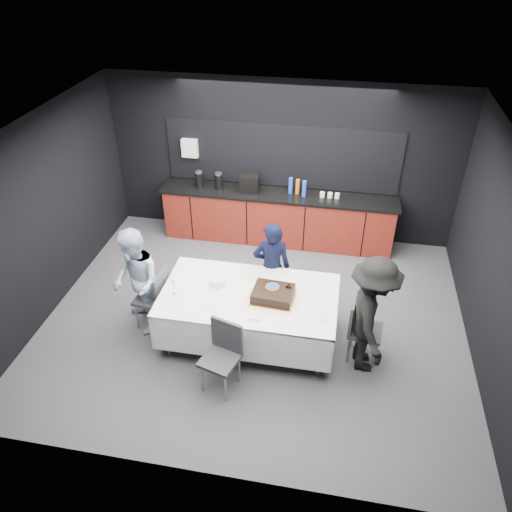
{
  "coord_description": "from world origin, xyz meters",
  "views": [
    {
      "loc": [
        1.03,
        -5.41,
        4.91
      ],
      "look_at": [
        0.0,
        0.1,
        1.05
      ],
      "focal_mm": 35.0,
      "sensor_mm": 36.0,
      "label": 1
    }
  ],
  "objects_px": {
    "plate_stack": "(217,282)",
    "chair_near": "(223,351)",
    "cake_assembly": "(273,294)",
    "champagne_flute": "(173,284)",
    "party_table": "(249,302)",
    "person_center": "(272,268)",
    "person_left": "(136,282)",
    "chair_left": "(156,295)",
    "chair_right": "(360,325)",
    "person_right": "(371,316)"
  },
  "relations": [
    {
      "from": "chair_near",
      "to": "person_right",
      "type": "distance_m",
      "value": 1.87
    },
    {
      "from": "plate_stack",
      "to": "party_table",
      "type": "bearing_deg",
      "value": -14.45
    },
    {
      "from": "chair_right",
      "to": "chair_near",
      "type": "xyz_separation_m",
      "value": [
        -1.63,
        -0.78,
        0.0
      ]
    },
    {
      "from": "champagne_flute",
      "to": "chair_right",
      "type": "distance_m",
      "value": 2.48
    },
    {
      "from": "cake_assembly",
      "to": "chair_near",
      "type": "xyz_separation_m",
      "value": [
        -0.48,
        -0.81,
        -0.31
      ]
    },
    {
      "from": "plate_stack",
      "to": "chair_near",
      "type": "bearing_deg",
      "value": -72.38
    },
    {
      "from": "person_center",
      "to": "chair_left",
      "type": "bearing_deg",
      "value": 13.11
    },
    {
      "from": "champagne_flute",
      "to": "person_left",
      "type": "distance_m",
      "value": 0.61
    },
    {
      "from": "champagne_flute",
      "to": "plate_stack",
      "type": "bearing_deg",
      "value": 29.88
    },
    {
      "from": "party_table",
      "to": "plate_stack",
      "type": "distance_m",
      "value": 0.51
    },
    {
      "from": "party_table",
      "to": "person_left",
      "type": "height_order",
      "value": "person_left"
    },
    {
      "from": "party_table",
      "to": "cake_assembly",
      "type": "bearing_deg",
      "value": -3.85
    },
    {
      "from": "party_table",
      "to": "person_right",
      "type": "height_order",
      "value": "person_right"
    },
    {
      "from": "person_center",
      "to": "cake_assembly",
      "type": "bearing_deg",
      "value": 90.42
    },
    {
      "from": "party_table",
      "to": "person_center",
      "type": "bearing_deg",
      "value": 74.82
    },
    {
      "from": "cake_assembly",
      "to": "plate_stack",
      "type": "xyz_separation_m",
      "value": [
        -0.79,
        0.14,
        -0.02
      ]
    },
    {
      "from": "party_table",
      "to": "cake_assembly",
      "type": "height_order",
      "value": "cake_assembly"
    },
    {
      "from": "person_left",
      "to": "champagne_flute",
      "type": "bearing_deg",
      "value": 39.89
    },
    {
      "from": "chair_near",
      "to": "person_center",
      "type": "relative_size",
      "value": 0.63
    },
    {
      "from": "cake_assembly",
      "to": "champagne_flute",
      "type": "bearing_deg",
      "value": -173.27
    },
    {
      "from": "cake_assembly",
      "to": "chair_near",
      "type": "bearing_deg",
      "value": -120.77
    },
    {
      "from": "person_right",
      "to": "champagne_flute",
      "type": "bearing_deg",
      "value": 81.82
    },
    {
      "from": "plate_stack",
      "to": "cake_assembly",
      "type": "bearing_deg",
      "value": -10.18
    },
    {
      "from": "person_left",
      "to": "chair_left",
      "type": "bearing_deg",
      "value": 74.08
    },
    {
      "from": "party_table",
      "to": "chair_right",
      "type": "height_order",
      "value": "chair_right"
    },
    {
      "from": "champagne_flute",
      "to": "party_table",
      "type": "bearing_deg",
      "value": 10.17
    },
    {
      "from": "person_right",
      "to": "cake_assembly",
      "type": "bearing_deg",
      "value": 74.22
    },
    {
      "from": "plate_stack",
      "to": "person_center",
      "type": "relative_size",
      "value": 0.15
    },
    {
      "from": "plate_stack",
      "to": "champagne_flute",
      "type": "bearing_deg",
      "value": -150.12
    },
    {
      "from": "party_table",
      "to": "chair_right",
      "type": "xyz_separation_m",
      "value": [
        1.47,
        -0.05,
        -0.11
      ]
    },
    {
      "from": "champagne_flute",
      "to": "person_left",
      "type": "bearing_deg",
      "value": 166.68
    },
    {
      "from": "cake_assembly",
      "to": "person_center",
      "type": "xyz_separation_m",
      "value": [
        -0.13,
        0.72,
        -0.11
      ]
    },
    {
      "from": "champagne_flute",
      "to": "person_center",
      "type": "xyz_separation_m",
      "value": [
        1.16,
        0.87,
        -0.2
      ]
    },
    {
      "from": "party_table",
      "to": "chair_left",
      "type": "height_order",
      "value": "chair_left"
    },
    {
      "from": "plate_stack",
      "to": "champagne_flute",
      "type": "distance_m",
      "value": 0.6
    },
    {
      "from": "party_table",
      "to": "champagne_flute",
      "type": "xyz_separation_m",
      "value": [
        -0.97,
        -0.17,
        0.3
      ]
    },
    {
      "from": "plate_stack",
      "to": "chair_right",
      "type": "height_order",
      "value": "chair_right"
    },
    {
      "from": "person_center",
      "to": "person_left",
      "type": "relative_size",
      "value": 0.93
    },
    {
      "from": "person_left",
      "to": "party_table",
      "type": "bearing_deg",
      "value": 54.63
    },
    {
      "from": "chair_left",
      "to": "chair_right",
      "type": "bearing_deg",
      "value": -2.04
    },
    {
      "from": "party_table",
      "to": "chair_near",
      "type": "distance_m",
      "value": 0.86
    },
    {
      "from": "person_right",
      "to": "chair_left",
      "type": "bearing_deg",
      "value": 77.56
    },
    {
      "from": "chair_near",
      "to": "chair_left",
      "type": "bearing_deg",
      "value": 143.12
    },
    {
      "from": "chair_left",
      "to": "champagne_flute",
      "type": "bearing_deg",
      "value": -31.69
    },
    {
      "from": "party_table",
      "to": "person_center",
      "type": "relative_size",
      "value": 1.57
    },
    {
      "from": "chair_left",
      "to": "person_right",
      "type": "xyz_separation_m",
      "value": [
        2.9,
        -0.25,
        0.29
      ]
    },
    {
      "from": "plate_stack",
      "to": "champagne_flute",
      "type": "height_order",
      "value": "champagne_flute"
    },
    {
      "from": "cake_assembly",
      "to": "person_left",
      "type": "relative_size",
      "value": 0.37
    },
    {
      "from": "cake_assembly",
      "to": "person_right",
      "type": "height_order",
      "value": "person_right"
    },
    {
      "from": "party_table",
      "to": "person_right",
      "type": "relative_size",
      "value": 1.4
    }
  ]
}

